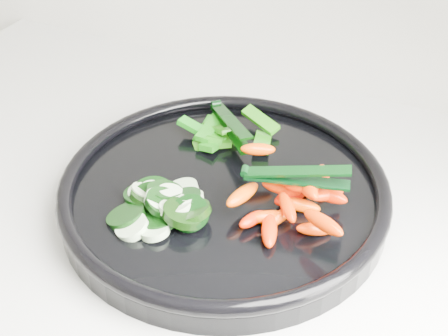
% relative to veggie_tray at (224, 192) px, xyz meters
% --- Properties ---
extents(veggie_tray, '(0.41, 0.41, 0.04)m').
position_rel_veggie_tray_xyz_m(veggie_tray, '(0.00, 0.00, 0.00)').
color(veggie_tray, black).
rests_on(veggie_tray, counter).
extents(cucumber_pile, '(0.13, 0.13, 0.04)m').
position_rel_veggie_tray_xyz_m(cucumber_pile, '(-0.05, -0.06, 0.01)').
color(cucumber_pile, black).
rests_on(cucumber_pile, veggie_tray).
extents(carrot_pile, '(0.15, 0.16, 0.05)m').
position_rel_veggie_tray_xyz_m(carrot_pile, '(0.08, -0.00, 0.02)').
color(carrot_pile, '#ED4600').
rests_on(carrot_pile, veggie_tray).
extents(pepper_pile, '(0.12, 0.10, 0.04)m').
position_rel_veggie_tray_xyz_m(pepper_pile, '(-0.04, 0.09, 0.01)').
color(pepper_pile, '#09640A').
rests_on(pepper_pile, veggie_tray).
extents(tong_carrot, '(0.11, 0.04, 0.02)m').
position_rel_veggie_tray_xyz_m(tong_carrot, '(0.08, -0.00, 0.05)').
color(tong_carrot, black).
rests_on(tong_carrot, carrot_pile).
extents(tong_pepper, '(0.09, 0.09, 0.02)m').
position_rel_veggie_tray_xyz_m(tong_pepper, '(-0.04, 0.09, 0.03)').
color(tong_pepper, black).
rests_on(tong_pepper, pepper_pile).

